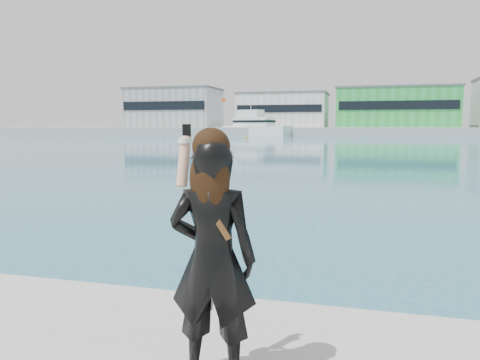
# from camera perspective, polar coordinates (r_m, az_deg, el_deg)

# --- Properties ---
(far_quay) EXTENTS (320.00, 40.00, 2.00)m
(far_quay) POSITION_cam_1_polar(r_m,az_deg,el_deg) (133.34, 14.83, 5.81)
(far_quay) COLOR #9E9E99
(far_quay) RESTS_ON ground
(warehouse_grey_left) EXTENTS (26.52, 16.36, 11.50)m
(warehouse_grey_left) POSITION_cam_1_polar(r_m,az_deg,el_deg) (142.72, -8.03, 8.72)
(warehouse_grey_left) COLOR gray
(warehouse_grey_left) RESTS_ON far_quay
(warehouse_white) EXTENTS (24.48, 15.35, 9.50)m
(warehouse_white) POSITION_cam_1_polar(r_m,az_deg,el_deg) (133.32, 5.30, 8.47)
(warehouse_white) COLOR silver
(warehouse_white) RESTS_ON far_quay
(warehouse_green) EXTENTS (30.60, 16.36, 10.50)m
(warehouse_green) POSITION_cam_1_polar(r_m,az_deg,el_deg) (131.60, 18.42, 8.41)
(warehouse_green) COLOR green
(warehouse_green) RESTS_ON far_quay
(flagpole_left) EXTENTS (1.28, 0.16, 8.00)m
(flagpole_left) POSITION_cam_1_polar(r_m,az_deg,el_deg) (130.24, -2.22, 8.44)
(flagpole_left) COLOR silver
(flagpole_left) RESTS_ON far_quay
(flagpole_right) EXTENTS (1.28, 0.16, 8.00)m
(flagpole_right) POSITION_cam_1_polar(r_m,az_deg,el_deg) (126.22, 25.05, 7.88)
(flagpole_right) COLOR silver
(flagpole_right) RESTS_ON far_quay
(motor_yacht) EXTENTS (18.63, 11.15, 8.42)m
(motor_yacht) POSITION_cam_1_polar(r_m,az_deg,el_deg) (118.64, 1.91, 6.60)
(motor_yacht) COLOR white
(motor_yacht) RESTS_ON ground
(buoy_far) EXTENTS (0.50, 0.50, 0.50)m
(buoy_far) POSITION_cam_1_polar(r_m,az_deg,el_deg) (94.07, 0.78, 5.15)
(buoy_far) COLOR yellow
(buoy_far) RESTS_ON ground
(woman) EXTENTS (0.62, 0.44, 1.71)m
(woman) POSITION_cam_1_polar(r_m,az_deg,el_deg) (3.13, -3.39, -8.78)
(woman) COLOR black
(woman) RESTS_ON near_quay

